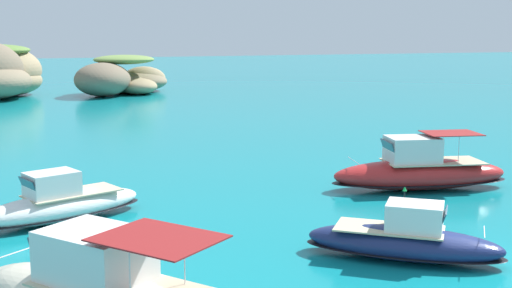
# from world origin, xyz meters

# --- Properties ---
(ground_plane) EXTENTS (400.00, 400.00, 0.00)m
(ground_plane) POSITION_xyz_m (0.00, 0.00, 0.00)
(ground_plane) COLOR #0F7F89
(islet_small) EXTENTS (16.22, 17.93, 5.26)m
(islet_small) POSITION_xyz_m (-0.97, 72.39, 1.97)
(islet_small) COLOR #756651
(islet_small) RESTS_ON ground
(motorboat_red) EXTENTS (10.16, 4.96, 3.05)m
(motorboat_red) POSITION_xyz_m (4.83, 10.59, 0.97)
(motorboat_red) COLOR red
(motorboat_red) RESTS_ON ground
(motorboat_white) EXTENTS (8.12, 4.93, 2.30)m
(motorboat_white) POSITION_xyz_m (-13.83, 10.98, 0.77)
(motorboat_white) COLOR white
(motorboat_white) RESTS_ON ground
(motorboat_navy) EXTENTS (7.20, 6.33, 2.19)m
(motorboat_navy) POSITION_xyz_m (-2.14, 1.19, 0.73)
(motorboat_navy) COLOR navy
(motorboat_navy) RESTS_ON ground
(channel_buoy) EXTENTS (0.56, 0.56, 1.48)m
(channel_buoy) POSITION_xyz_m (0.91, 5.96, 0.34)
(channel_buoy) COLOR green
(channel_buoy) RESTS_ON ground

